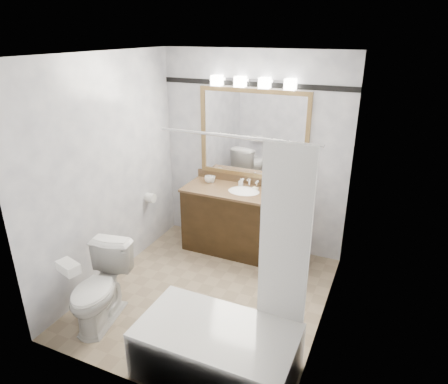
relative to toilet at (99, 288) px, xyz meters
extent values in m
cube|color=#9B8669|center=(0.77, 0.80, -0.39)|extent=(2.40, 2.60, 0.01)
cube|color=white|center=(0.77, 0.80, 2.12)|extent=(2.40, 2.60, 0.01)
cube|color=white|center=(0.77, 2.10, 0.87)|extent=(2.40, 0.01, 2.50)
cube|color=white|center=(0.77, -0.51, 0.87)|extent=(2.40, 0.01, 2.50)
cube|color=white|center=(-0.43, 0.80, 0.87)|extent=(0.01, 2.60, 2.50)
cube|color=white|center=(1.98, 0.80, 0.87)|extent=(0.01, 2.60, 2.50)
cube|color=black|center=(0.77, 1.81, 0.03)|extent=(1.50, 0.55, 0.82)
cube|color=#977147|center=(0.77, 1.81, 0.45)|extent=(1.53, 0.58, 0.03)
cube|color=#977147|center=(0.77, 2.08, 0.52)|extent=(1.53, 0.03, 0.10)
ellipsoid|color=white|center=(0.77, 1.81, 0.44)|extent=(0.44, 0.34, 0.14)
cube|color=olive|center=(0.77, 2.08, 1.64)|extent=(1.40, 0.04, 0.05)
cube|color=olive|center=(0.77, 2.08, 0.59)|extent=(1.40, 0.04, 0.05)
cube|color=olive|center=(0.10, 2.08, 1.12)|extent=(0.05, 0.04, 1.00)
cube|color=olive|center=(1.45, 2.08, 1.12)|extent=(0.05, 0.04, 1.00)
cube|color=white|center=(0.77, 2.08, 1.12)|extent=(1.30, 0.01, 1.00)
cube|color=silver|center=(0.77, 2.07, 1.77)|extent=(0.90, 0.05, 0.03)
cube|color=white|center=(0.32, 2.02, 1.75)|extent=(0.12, 0.12, 0.12)
cube|color=white|center=(0.62, 2.02, 1.75)|extent=(0.12, 0.12, 0.12)
cube|color=white|center=(0.92, 2.02, 1.75)|extent=(0.12, 0.12, 0.12)
cube|color=white|center=(1.22, 2.02, 1.75)|extent=(0.12, 0.12, 0.12)
cube|color=black|center=(0.77, 2.09, 1.72)|extent=(2.40, 0.01, 0.06)
cube|color=white|center=(1.30, -0.12, -0.16)|extent=(1.30, 0.72, 0.45)
cylinder|color=silver|center=(1.30, 0.26, 1.57)|extent=(1.30, 0.02, 0.02)
cube|color=white|center=(1.72, 0.25, 0.79)|extent=(0.40, 0.04, 1.55)
cylinder|color=white|center=(-0.37, 1.46, 0.32)|extent=(0.11, 0.12, 0.12)
imported|color=white|center=(0.00, 0.00, 0.00)|extent=(0.56, 0.82, 0.77)
cube|color=white|center=(0.00, -0.32, 0.43)|extent=(0.24, 0.17, 0.09)
cylinder|color=black|center=(1.40, 1.83, 0.48)|extent=(0.18, 0.18, 0.02)
cylinder|color=black|center=(1.39, 1.89, 0.61)|extent=(0.15, 0.15, 0.27)
sphere|color=black|center=(1.39, 1.89, 0.74)|extent=(0.16, 0.16, 0.16)
cube|color=black|center=(1.41, 1.81, 0.70)|extent=(0.12, 0.12, 0.05)
cylinder|color=silver|center=(1.41, 1.81, 0.51)|extent=(0.06, 0.06, 0.06)
imported|color=white|center=(0.24, 1.92, 0.51)|extent=(0.11, 0.11, 0.09)
imported|color=white|center=(0.28, 1.94, 0.51)|extent=(0.11, 0.11, 0.08)
imported|color=white|center=(0.67, 1.97, 0.52)|extent=(0.05, 0.05, 0.10)
imported|color=white|center=(1.02, 2.03, 0.51)|extent=(0.07, 0.07, 0.09)
cube|color=beige|center=(0.88, 1.93, 0.48)|extent=(0.08, 0.07, 0.02)
camera|label=1|loc=(2.40, -2.44, 2.31)|focal=32.00mm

